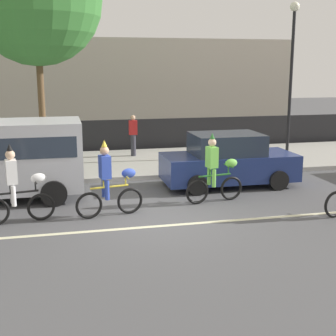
# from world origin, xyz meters

# --- Properties ---
(ground_plane) EXTENTS (80.00, 80.00, 0.00)m
(ground_plane) POSITION_xyz_m (0.00, 0.00, 0.00)
(ground_plane) COLOR #4C4C4F
(road_centre_line) EXTENTS (36.00, 0.14, 0.01)m
(road_centre_line) POSITION_xyz_m (0.00, -0.50, 0.00)
(road_centre_line) COLOR beige
(road_centre_line) RESTS_ON ground
(sidewalk_curb) EXTENTS (60.00, 5.00, 0.15)m
(sidewalk_curb) POSITION_xyz_m (0.00, 6.50, 0.07)
(sidewalk_curb) COLOR #9E9B93
(sidewalk_curb) RESTS_ON ground
(fence_line) EXTENTS (40.00, 0.08, 1.40)m
(fence_line) POSITION_xyz_m (0.00, 9.40, 0.70)
(fence_line) COLOR black
(fence_line) RESTS_ON ground
(building_backdrop) EXTENTS (28.00, 8.00, 5.10)m
(building_backdrop) POSITION_xyz_m (-3.40, 18.00, 2.55)
(building_backdrop) COLOR #B2A899
(building_backdrop) RESTS_ON ground
(parade_cyclist_zebra) EXTENTS (1.70, 0.53, 1.92)m
(parade_cyclist_zebra) POSITION_xyz_m (-3.28, 0.48, 0.84)
(parade_cyclist_zebra) COLOR black
(parade_cyclist_zebra) RESTS_ON ground
(parade_cyclist_cobalt) EXTENTS (1.70, 0.54, 1.92)m
(parade_cyclist_cobalt) POSITION_xyz_m (-1.11, 0.52, 0.84)
(parade_cyclist_cobalt) COLOR black
(parade_cyclist_cobalt) RESTS_ON ground
(parade_cyclist_lime) EXTENTS (1.71, 0.53, 1.92)m
(parade_cyclist_lime) POSITION_xyz_m (1.81, 1.12, 0.84)
(parade_cyclist_lime) COLOR black
(parade_cyclist_lime) RESTS_ON ground
(parked_car_navy) EXTENTS (4.10, 1.92, 1.64)m
(parked_car_navy) POSITION_xyz_m (2.78, 2.74, 0.78)
(parked_car_navy) COLOR navy
(parked_car_navy) RESTS_ON ground
(street_lamp_post) EXTENTS (0.36, 0.36, 5.86)m
(street_lamp_post) POSITION_xyz_m (6.53, 6.16, 3.99)
(street_lamp_post) COLOR black
(street_lamp_post) RESTS_ON sidewalk_curb
(pedestrian_onlooker) EXTENTS (0.32, 0.20, 1.62)m
(pedestrian_onlooker) POSITION_xyz_m (0.57, 7.56, 1.01)
(pedestrian_onlooker) COLOR #33333D
(pedestrian_onlooker) RESTS_ON sidewalk_curb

